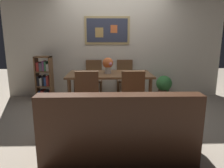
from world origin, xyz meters
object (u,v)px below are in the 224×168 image
at_px(flower_vase, 108,64).
at_px(dining_table, 110,78).
at_px(dining_chair_near_right, 132,92).
at_px(leather_couch, 118,130).
at_px(dining_chair_far_left, 94,76).
at_px(dining_chair_far_right, 125,76).
at_px(dining_chair_near_left, 88,92).
at_px(potted_ivy, 164,86).
at_px(bookshelf, 45,80).

bearing_deg(flower_vase, dining_table, -6.53).
bearing_deg(dining_chair_near_right, leather_couch, -106.70).
xyz_separation_m(dining_table, dining_chair_far_left, (-0.37, 0.75, -0.10)).
height_order(dining_table, dining_chair_far_left, dining_chair_far_left).
bearing_deg(dining_chair_near_right, dining_chair_far_right, 89.58).
distance_m(dining_chair_near_left, leather_couch, 1.12).
height_order(dining_table, flower_vase, flower_vase).
relative_size(dining_chair_near_left, potted_ivy, 1.62).
relative_size(dining_table, dining_chair_far_right, 1.85).
bearing_deg(dining_chair_far_left, potted_ivy, -4.72).
relative_size(dining_chair_near_right, potted_ivy, 1.62).
relative_size(dining_chair_near_right, bookshelf, 0.89).
distance_m(dining_chair_near_right, flower_vase, 0.95).
distance_m(dining_table, dining_chair_near_left, 0.86).
bearing_deg(bookshelf, dining_chair_far_left, 7.47).
relative_size(dining_chair_near_right, flower_vase, 2.84).
xyz_separation_m(dining_chair_far_right, potted_ivy, (0.92, -0.15, -0.22)).
bearing_deg(dining_chair_near_right, flower_vase, 117.40).
xyz_separation_m(dining_table, flower_vase, (-0.03, 0.00, 0.27)).
distance_m(dining_chair_near_right, potted_ivy, 1.68).
height_order(dining_chair_far_right, bookshelf, bookshelf).
xyz_separation_m(dining_chair_far_left, dining_chair_near_right, (0.74, -1.52, 0.00)).
bearing_deg(leather_couch, dining_chair_far_right, 83.04).
bearing_deg(dining_table, dining_chair_far_left, 116.10).
relative_size(dining_chair_far_left, potted_ivy, 1.62).
xyz_separation_m(dining_chair_near_right, leather_couch, (-0.30, -0.99, -0.23)).
bearing_deg(dining_chair_near_left, flower_vase, 65.49).
bearing_deg(dining_chair_near_right, bookshelf, 143.64).
bearing_deg(dining_chair_far_left, dining_chair_far_right, 1.17).
xyz_separation_m(dining_chair_far_left, flower_vase, (0.33, -0.75, 0.38)).
bearing_deg(flower_vase, bookshelf, 157.75).
bearing_deg(potted_ivy, dining_chair_near_left, -140.67).
distance_m(dining_chair_far_right, potted_ivy, 0.96).
xyz_separation_m(dining_chair_near_left, dining_chair_far_left, (0.01, 1.51, 0.00)).
height_order(dining_chair_near_right, potted_ivy, dining_chair_near_right).
distance_m(dining_table, leather_couch, 1.80).
distance_m(dining_chair_far_left, bookshelf, 1.14).
bearing_deg(bookshelf, dining_chair_far_right, 4.98).
bearing_deg(leather_couch, dining_table, 92.28).
height_order(dining_table, dining_chair_near_right, dining_chair_near_right).
xyz_separation_m(dining_chair_far_right, leather_couch, (-0.31, -2.53, -0.23)).
height_order(dining_chair_near_left, dining_chair_near_right, same).
height_order(dining_chair_far_right, leather_couch, dining_chair_far_right).
relative_size(dining_table, dining_chair_near_left, 1.85).
distance_m(dining_chair_near_left, dining_chair_far_left, 1.51).
height_order(dining_chair_far_left, leather_couch, dining_chair_far_left).
xyz_separation_m(bookshelf, flower_vase, (1.47, -0.60, 0.44)).
bearing_deg(leather_couch, bookshelf, 123.56).
bearing_deg(dining_table, potted_ivy, 25.38).
xyz_separation_m(dining_chair_far_right, dining_chair_far_left, (-0.75, -0.02, 0.00)).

